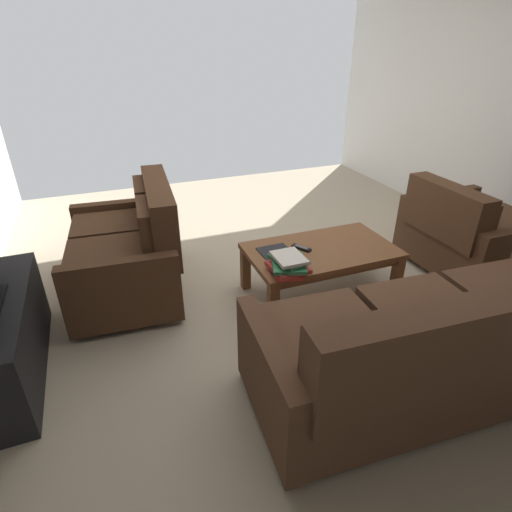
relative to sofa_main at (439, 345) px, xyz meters
The scene contains 8 objects.
ground_plane 1.54m from the sofa_main, 81.73° to the right, with size 4.89×5.99×0.01m, color #B7A88E.
sofa_main is the anchor object (origin of this frame).
loveseat_near 2.31m from the sofa_main, 50.70° to the right, with size 0.90×1.29×0.90m.
coffee_table 1.20m from the sofa_main, 86.60° to the right, with size 1.15×0.66×0.41m.
armchair_side 1.70m from the sofa_main, 140.92° to the right, with size 0.91×1.00×0.83m.
book_stack 1.07m from the sofa_main, 63.75° to the right, with size 0.31×0.35×0.14m.
tv_remote 1.26m from the sofa_main, 79.87° to the right, with size 0.12×0.16×0.02m.
loose_magazine 1.32m from the sofa_main, 70.97° to the right, with size 0.24×0.26×0.01m, color black.
Camera 1 is at (1.36, 2.75, 1.86)m, focal length 28.65 mm.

